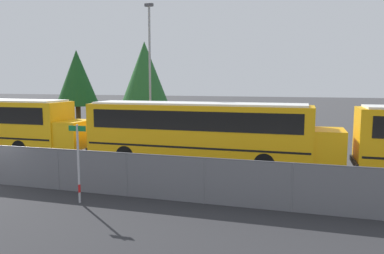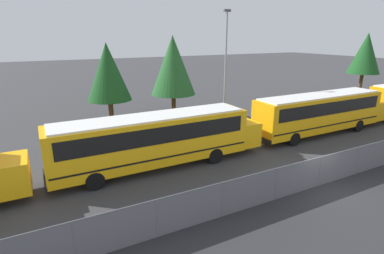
{
  "view_description": "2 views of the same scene",
  "coord_description": "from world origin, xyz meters",
  "px_view_note": "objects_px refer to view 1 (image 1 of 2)",
  "views": [
    {
      "loc": [
        12.67,
        -12.88,
        4.46
      ],
      "look_at": [
        6.82,
        6.83,
        1.96
      ],
      "focal_mm": 35.0,
      "sensor_mm": 36.0,
      "label": 1
    },
    {
      "loc": [
        -12.85,
        -9.8,
        7.85
      ],
      "look_at": [
        -4.76,
        5.66,
        2.5
      ],
      "focal_mm": 28.0,
      "sensor_mm": 36.0,
      "label": 2
    }
  ],
  "objects_px": {
    "light_pole": "(150,69)",
    "tree_0": "(77,78)",
    "school_bus_2": "(202,128)",
    "tree_2": "(145,75)",
    "street_sign": "(78,162)"
  },
  "relations": [
    {
      "from": "street_sign",
      "to": "tree_0",
      "type": "relative_size",
      "value": 0.4
    },
    {
      "from": "street_sign",
      "to": "school_bus_2",
      "type": "bearing_deg",
      "value": 70.41
    },
    {
      "from": "school_bus_2",
      "to": "street_sign",
      "type": "relative_size",
      "value": 4.63
    },
    {
      "from": "street_sign",
      "to": "light_pole",
      "type": "height_order",
      "value": "light_pole"
    },
    {
      "from": "street_sign",
      "to": "tree_2",
      "type": "bearing_deg",
      "value": 106.45
    },
    {
      "from": "school_bus_2",
      "to": "light_pole",
      "type": "relative_size",
      "value": 1.36
    },
    {
      "from": "street_sign",
      "to": "tree_2",
      "type": "distance_m",
      "value": 19.85
    },
    {
      "from": "school_bus_2",
      "to": "tree_0",
      "type": "bearing_deg",
      "value": 143.84
    },
    {
      "from": "school_bus_2",
      "to": "street_sign",
      "type": "xyz_separation_m",
      "value": [
        -2.68,
        -7.52,
        -0.43
      ]
    },
    {
      "from": "street_sign",
      "to": "light_pole",
      "type": "relative_size",
      "value": 0.29
    },
    {
      "from": "light_pole",
      "to": "tree_0",
      "type": "bearing_deg",
      "value": 152.81
    },
    {
      "from": "school_bus_2",
      "to": "tree_2",
      "type": "distance_m",
      "value": 14.24
    },
    {
      "from": "tree_0",
      "to": "street_sign",
      "type": "bearing_deg",
      "value": -56.67
    },
    {
      "from": "light_pole",
      "to": "tree_0",
      "type": "xyz_separation_m",
      "value": [
        -9.15,
        4.7,
        -0.58
      ]
    },
    {
      "from": "school_bus_2",
      "to": "tree_2",
      "type": "relative_size",
      "value": 1.71
    }
  ]
}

